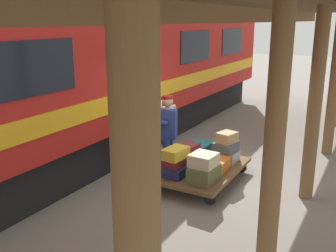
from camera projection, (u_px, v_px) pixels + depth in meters
name	position (u px, v px, depth m)	size (l,w,h in m)	color
ground_plane	(211.00, 177.00, 8.05)	(60.00, 60.00, 0.00)	gray
platform_canopy	(320.00, 14.00, 6.33)	(3.20, 17.41, 3.56)	brown
train_car	(84.00, 68.00, 9.03)	(3.02, 16.52, 4.00)	#B21E19
luggage_cart	(201.00, 169.00, 7.79)	(1.39, 2.14, 0.29)	brown
suitcase_olive_duffel	(204.00, 173.00, 7.10)	(0.43, 0.63, 0.29)	brown
suitcase_teal_softside	(200.00, 150.00, 8.39)	(0.43, 0.63, 0.29)	#1E666B
suitcase_black_hardshell	(187.00, 160.00, 7.90)	(0.45, 0.57, 0.20)	black
suitcase_orange_carryall	(216.00, 165.00, 7.61)	(0.40, 0.63, 0.23)	#CC6B23
suitcase_navy_fabric	(174.00, 170.00, 7.41)	(0.51, 0.54, 0.19)	navy
suitcase_gray_aluminum	(227.00, 157.00, 8.11)	(0.41, 0.49, 0.20)	#9EA0A5
suitcase_maroon_trunk	(174.00, 162.00, 7.32)	(0.34, 0.41, 0.17)	maroon
suitcase_slate_roller	(226.00, 147.00, 8.07)	(0.41, 0.52, 0.22)	#4C515B
suitcase_tan_vintage	(227.00, 137.00, 7.98)	(0.31, 0.39, 0.22)	tan
suitcase_yellow_case	(175.00, 153.00, 7.24)	(0.34, 0.51, 0.20)	gold
suitcase_cream_canvas	(204.00, 160.00, 7.03)	(0.43, 0.46, 0.24)	beige
suitcase_burgundy_valise	(186.00, 150.00, 7.86)	(0.34, 0.56, 0.22)	maroon
porter_in_overalls	(167.00, 133.00, 7.89)	(0.73, 0.55, 1.70)	navy
porter_by_door	(154.00, 122.00, 8.73)	(0.73, 0.57, 1.70)	#332D28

